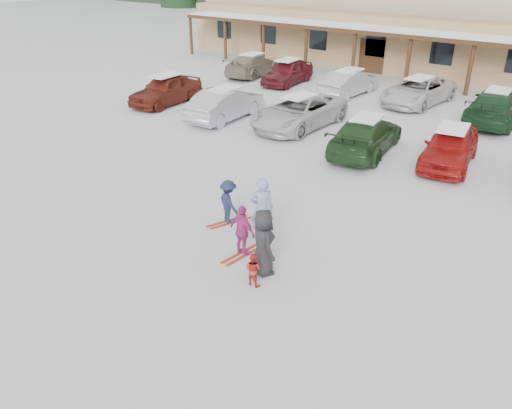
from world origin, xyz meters
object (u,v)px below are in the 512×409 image
Objects in this scene: bystander_dark at (263,242)px; parked_car_2 at (299,112)px; adult_skier at (262,209)px; child_magenta at (243,231)px; parked_car_1 at (225,104)px; parked_car_7 at (252,65)px; parked_car_9 at (349,83)px; toddler_red at (253,269)px; day_lodge at (381,4)px; parked_car_0 at (166,90)px; parked_car_3 at (366,135)px; parked_car_4 at (450,146)px; parked_car_11 at (496,107)px; child_navy at (229,202)px; parked_car_8 at (288,72)px; parked_car_10 at (418,91)px.

parked_car_2 is (-5.82, 10.46, -0.14)m from bystander_dark.
child_magenta is at bearing 53.65° from adult_skier.
bystander_dark is 11.97m from parked_car_2.
parked_car_1 is (-8.40, 9.00, 0.02)m from child_magenta.
parked_car_7 is 1.11× the size of parked_car_9.
toddler_red is 0.49× the size of bystander_dark.
day_lodge reaches higher than parked_car_1.
parked_car_0 is 0.91× the size of parked_car_3.
parked_car_4 is (3.11, 0.73, 0.02)m from parked_car_3.
parked_car_1 is 12.75m from parked_car_11.
parked_car_1 is at bearing 74.89° from parked_car_9.
parked_car_11 is (14.75, 7.17, 0.02)m from parked_car_0.
adult_skier is at bearing 120.03° from parked_car_7.
bystander_dark is 0.33× the size of parked_car_2.
parked_car_3 is at bearing 63.43° from parked_car_11.
child_magenta is 0.30× the size of parked_car_7.
adult_skier is 2.26m from toddler_red.
adult_skier is 1.36× the size of child_navy.
bystander_dark is at bearing 130.68° from parked_car_1.
parked_car_0 is 8.14m from parked_car_8.
parked_car_1 reaches higher than parked_car_10.
bystander_dark is 0.39× the size of parked_car_1.
parked_car_4 is 0.90× the size of parked_car_7.
child_magenta is 12.31m from parked_car_1.
parked_car_11 is (7.95, -0.39, 0.07)m from parked_car_9.
parked_car_8 reaches higher than parked_car_10.
day_lodge is at bearing -74.84° from parked_car_3.
parked_car_2 is 1.07× the size of parked_car_3.
toddler_red is at bearing 82.43° from parked_car_11.
parked_car_0 is 0.88× the size of parked_car_10.
parked_car_3 is at bearing -77.13° from child_magenta.
child_navy is at bearing -82.00° from parked_car_10.
parked_car_11 is at bearing 81.95° from parked_car_4.
day_lodge is 11.66m from parked_car_7.
bystander_dark is 16.71m from parked_car_11.
bystander_dark is 0.40× the size of parked_car_9.
parked_car_2 is at bearing 101.46° from parked_car_9.
parked_car_1 is 0.85× the size of parked_car_11.
bystander_dark is (-0.12, 0.55, 0.44)m from toddler_red.
parked_car_0 is at bearing 21.62° from parked_car_11.
parked_car_1 is at bearing -9.38° from parked_car_3.
parked_car_0 is (-12.73, 9.17, 0.04)m from child_magenta.
parked_car_11 is (10.42, 7.35, 0.03)m from parked_car_1.
bystander_dark is 16.64m from parked_car_0.
parked_car_10 is at bearing -168.90° from parked_car_9.
day_lodge is 19.30m from parked_car_0.
parked_car_4 is (1.08, 10.60, 0.30)m from toddler_red.
parked_car_3 is at bearing -175.75° from parked_car_4.
day_lodge reaches higher than parked_car_0.
child_navy is 2.80m from bystander_dark.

